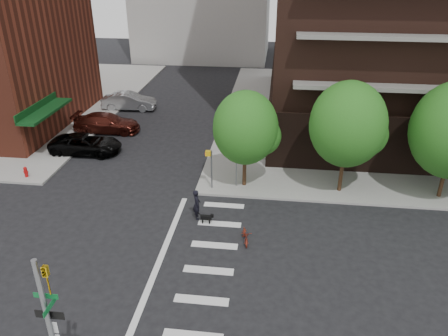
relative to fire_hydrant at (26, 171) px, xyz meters
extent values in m
plane|color=black|center=(10.50, -7.80, -0.55)|extent=(120.00, 120.00, 0.00)
cube|color=gray|center=(31.00, 15.70, -0.48)|extent=(39.00, 33.00, 0.15)
cube|color=silver|center=(13.50, -11.80, -0.55)|extent=(2.40, 0.50, 0.01)
cube|color=silver|center=(13.50, -9.80, -0.55)|extent=(2.40, 0.50, 0.01)
cube|color=silver|center=(13.50, -7.80, -0.55)|extent=(2.40, 0.50, 0.01)
cube|color=silver|center=(13.50, -5.80, -0.55)|extent=(2.40, 0.50, 0.01)
cube|color=silver|center=(13.50, -3.80, -0.55)|extent=(2.40, 0.50, 0.01)
cube|color=silver|center=(13.50, -1.80, -0.55)|extent=(2.40, 0.50, 0.01)
cube|color=silver|center=(11.00, -7.80, -0.55)|extent=(0.30, 13.00, 0.01)
cube|color=black|center=(28.50, 16.20, 1.60)|extent=(25.50, 25.50, 4.00)
cube|color=#0C3814|center=(-0.80, 5.20, 2.40)|extent=(1.40, 6.00, 0.20)
cylinder|color=#301E11|center=(14.50, 0.70, 0.75)|extent=(0.24, 0.24, 2.30)
sphere|color=#235B19|center=(14.50, 0.70, 3.50)|extent=(4.00, 4.00, 4.00)
cylinder|color=#301E11|center=(20.50, 0.70, 0.90)|extent=(0.24, 0.24, 2.60)
sphere|color=#235B19|center=(20.50, 0.70, 4.00)|extent=(4.50, 4.50, 4.50)
cylinder|color=#301E11|center=(26.50, 0.70, 0.75)|extent=(0.24, 0.24, 2.30)
imported|color=gold|center=(10.25, -15.30, 4.90)|extent=(0.16, 0.20, 1.00)
cube|color=#0A5926|center=(10.00, -15.15, 4.20)|extent=(0.75, 0.02, 0.18)
cube|color=#0A5926|center=(10.15, -15.30, 3.95)|extent=(0.02, 0.75, 0.18)
cube|color=black|center=(10.00, -15.18, 3.50)|extent=(0.90, 0.02, 0.28)
cube|color=silver|center=(10.00, -15.18, 3.00)|extent=(0.32, 0.02, 0.42)
cylinder|color=slate|center=(12.50, 0.00, 0.90)|extent=(0.10, 0.10, 2.60)
cube|color=gold|center=(12.30, 0.00, 2.00)|extent=(0.32, 0.25, 0.32)
cylinder|color=slate|center=(14.00, 0.50, 0.70)|extent=(0.08, 0.08, 2.20)
cube|color=gold|center=(14.00, 0.35, 1.60)|extent=(0.64, 0.02, 0.64)
cylinder|color=#A50C0C|center=(0.00, 0.00, -0.10)|extent=(0.22, 0.22, 0.60)
sphere|color=#A50C0C|center=(0.00, 0.00, 0.21)|extent=(0.24, 0.24, 0.24)
imported|color=black|center=(2.30, 4.49, 0.18)|extent=(2.55, 5.30, 1.46)
imported|color=#471811|center=(2.30, 8.86, 0.24)|extent=(2.43, 5.55, 1.59)
imported|color=#94979A|center=(2.30, 14.73, 0.28)|extent=(2.05, 5.15, 1.67)
imported|color=maroon|center=(15.06, -5.27, -0.15)|extent=(0.81, 1.59, 0.80)
imported|color=black|center=(12.15, -3.33, 0.34)|extent=(0.76, 0.62, 1.79)
cube|color=black|center=(12.75, -3.83, -0.17)|extent=(0.61, 0.21, 0.24)
cube|color=black|center=(13.08, -3.84, -0.02)|extent=(0.18, 0.15, 0.18)
cylinder|color=black|center=(12.93, -3.77, -0.42)|extent=(0.06, 0.06, 0.26)
cylinder|color=black|center=(12.57, -3.89, -0.42)|extent=(0.06, 0.06, 0.26)
camera|label=1|loc=(16.25, -24.02, 13.03)|focal=35.00mm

